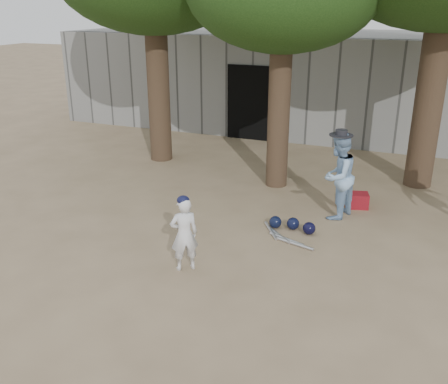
% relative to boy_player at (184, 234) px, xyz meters
% --- Properties ---
extents(ground, '(70.00, 70.00, 0.00)m').
position_rel_boy_player_xyz_m(ground, '(-0.36, 0.05, -0.59)').
color(ground, '#937C5E').
rests_on(ground, ground).
extents(boy_player, '(0.52, 0.49, 1.19)m').
position_rel_boy_player_xyz_m(boy_player, '(0.00, 0.00, 0.00)').
color(boy_player, silver).
rests_on(boy_player, ground).
extents(spectator_blue, '(0.85, 0.97, 1.66)m').
position_rel_boy_player_xyz_m(spectator_blue, '(1.81, 2.91, 0.24)').
color(spectator_blue, '#91B8E0').
rests_on(spectator_blue, ground).
extents(red_bag, '(0.49, 0.42, 0.30)m').
position_rel_boy_player_xyz_m(red_bag, '(2.15, 3.56, -0.44)').
color(red_bag, maroon).
rests_on(red_bag, ground).
extents(back_building, '(16.00, 5.24, 3.00)m').
position_rel_boy_player_xyz_m(back_building, '(-0.37, 10.38, 0.90)').
color(back_building, gray).
rests_on(back_building, ground).
extents(helmet_row, '(0.87, 0.32, 0.23)m').
position_rel_boy_player_xyz_m(helmet_row, '(1.20, 1.99, -0.48)').
color(helmet_row, black).
rests_on(helmet_row, ground).
extents(bat_pile, '(1.11, 0.81, 0.06)m').
position_rel_boy_player_xyz_m(bat_pile, '(1.13, 1.60, -0.57)').
color(bat_pile, '#BABBC1').
rests_on(bat_pile, ground).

